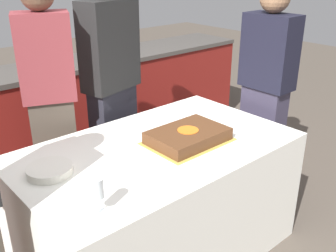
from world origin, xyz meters
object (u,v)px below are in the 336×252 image
at_px(person_cutting_cake, 112,89).
at_px(person_standing_back, 51,108).
at_px(plate_stack, 50,170).
at_px(cake, 188,136).
at_px(person_seated_right, 265,95).
at_px(wine_glass, 97,190).

xyz_separation_m(person_cutting_cake, person_standing_back, (-0.47, -0.00, -0.02)).
xyz_separation_m(plate_stack, person_cutting_cake, (0.78, 0.59, 0.11)).
xyz_separation_m(cake, person_standing_back, (-0.47, 0.78, 0.07)).
distance_m(plate_stack, person_cutting_cake, 0.99).
bearing_deg(cake, person_standing_back, 121.02).
bearing_deg(cake, person_seated_right, 5.31).
height_order(person_cutting_cake, person_standing_back, person_cutting_cake).
bearing_deg(wine_glass, person_seated_right, 11.62).
height_order(cake, person_standing_back, person_standing_back).
bearing_deg(wine_glass, person_standing_back, 73.63).
xyz_separation_m(wine_glass, person_seated_right, (1.64, 0.34, -0.04)).
height_order(plate_stack, wine_glass, wine_glass).
bearing_deg(wine_glass, person_cutting_cake, 53.26).
relative_size(cake, person_standing_back, 0.29).
relative_size(plate_stack, wine_glass, 1.34).
bearing_deg(cake, person_cutting_cake, 90.00).
relative_size(wine_glass, person_seated_right, 0.11).
relative_size(person_seated_right, person_standing_back, 0.97).
relative_size(wine_glass, person_standing_back, 0.10).
relative_size(cake, plate_stack, 2.10).
xyz_separation_m(cake, plate_stack, (-0.78, 0.19, -0.02)).
distance_m(cake, wine_glass, 0.82).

